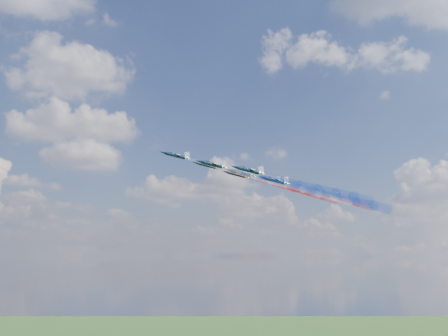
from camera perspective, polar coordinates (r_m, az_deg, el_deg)
name	(u,v)px	position (r m, az deg, el deg)	size (l,w,h in m)	color
jet_lead	(176,156)	(182.20, -5.23, 1.34)	(8.77, 10.96, 2.92)	black
trail_lead	(239,171)	(182.38, 1.60, -0.38)	(3.65, 35.11, 3.65)	white
jet_inner_left	(213,165)	(172.09, -1.24, 0.37)	(8.77, 10.96, 2.92)	black
trail_inner_left	(278,181)	(173.94, 5.93, -1.43)	(3.65, 35.11, 3.65)	blue
jet_inner_right	(207,165)	(190.65, -1.81, 0.28)	(8.77, 10.96, 2.92)	black
trail_inner_right	(267,180)	(192.16, 4.69, -1.35)	(3.65, 35.11, 3.65)	red
jet_outer_left	(249,170)	(163.35, 2.72, -0.27)	(8.77, 10.96, 2.92)	black
trail_outer_left	(318,188)	(166.82, 10.18, -2.14)	(3.65, 35.11, 3.65)	blue
jet_center_third	(241,173)	(182.42, 1.90, -0.58)	(8.77, 10.96, 2.92)	black
trail_center_third	(303,189)	(185.46, 8.62, -2.26)	(3.65, 35.11, 3.65)	white
jet_outer_right	(237,175)	(199.71, 1.43, -0.73)	(8.77, 10.96, 2.92)	black
trail_outer_right	(294,189)	(202.48, 7.58, -2.27)	(3.65, 35.11, 3.65)	red
jet_rear_left	(275,180)	(173.77, 5.54, -1.36)	(8.77, 10.96, 2.92)	black
trail_rear_left	(340,197)	(178.29, 12.48, -3.08)	(3.65, 35.11, 3.65)	blue
jet_rear_right	(268,180)	(192.66, 4.81, -1.31)	(8.77, 10.96, 2.92)	black
trail_rear_right	(327,195)	(196.77, 11.10, -2.87)	(3.65, 35.11, 3.65)	red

